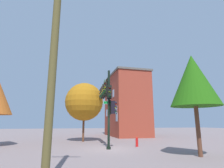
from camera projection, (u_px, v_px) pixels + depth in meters
The scene contains 7 objects.
ground_plane at pixel (109, 149), 14.71m from camera, with size 120.00×120.00×0.00m, color gray.
signal_pole_assembly at pixel (106, 95), 17.39m from camera, with size 6.04×1.16×6.68m.
utility_pole at pixel (52, 70), 7.02m from camera, with size 0.58×1.77×7.99m.
fire_hydrant at pixel (137, 142), 16.42m from camera, with size 0.33×0.24×0.83m.
tree_mid at pixel (84, 102), 21.73m from camera, with size 4.53×4.53×6.87m.
tree_far at pixel (193, 80), 12.47m from camera, with size 3.27×3.27×6.83m.
brick_building at pixel (126, 105), 30.75m from camera, with size 9.86×5.66×10.26m.
Camera 1 is at (-15.11, 3.52, 2.10)m, focal length 28.94 mm.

